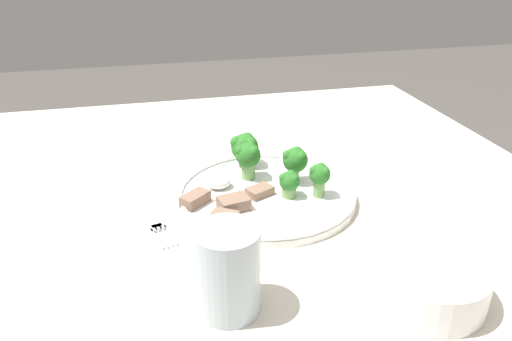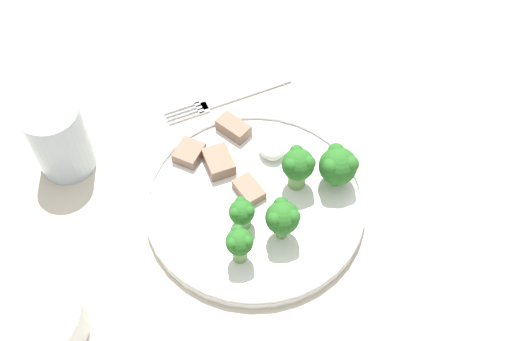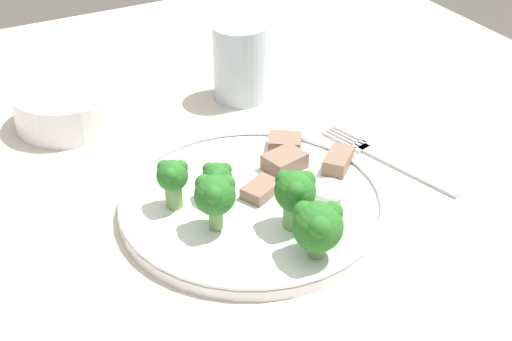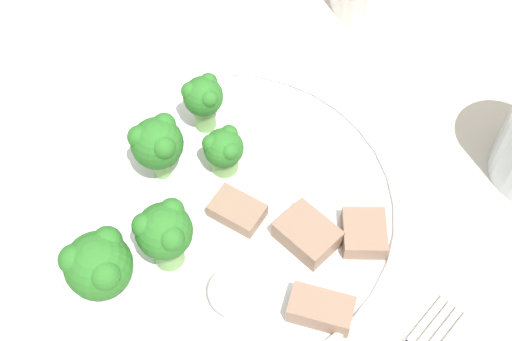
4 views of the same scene
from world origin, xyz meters
name	(u,v)px [view 4 (image 4 of 4)]	position (x,y,z in m)	size (l,w,h in m)	color
table	(290,269)	(0.00, 0.00, 0.63)	(1.09, 1.20, 0.72)	beige
dinner_plate	(222,207)	(-0.04, -0.04, 0.73)	(0.28, 0.28, 0.02)	white
broccoli_floret_near_rim_left	(203,98)	(-0.11, -0.01, 0.77)	(0.03, 0.03, 0.06)	#709E56
broccoli_floret_center_left	(157,143)	(-0.09, -0.07, 0.77)	(0.04, 0.04, 0.06)	#709E56
broccoli_floret_back_left	(224,149)	(-0.07, -0.02, 0.76)	(0.03, 0.03, 0.04)	#709E56
broccoli_floret_front_left	(164,233)	(-0.02, -0.10, 0.77)	(0.04, 0.04, 0.06)	#709E56
broccoli_floret_center_back	(98,264)	(-0.03, -0.15, 0.77)	(0.05, 0.05, 0.06)	#709E56
meat_slice_front_slice	(364,233)	(0.05, 0.03, 0.74)	(0.05, 0.05, 0.02)	#846651
meat_slice_middle_slice	(237,210)	(-0.02, -0.04, 0.74)	(0.05, 0.04, 0.01)	#846651
meat_slice_rear_slice	(307,234)	(0.02, -0.01, 0.74)	(0.05, 0.04, 0.02)	#846651
meat_slice_edge_slice	(321,309)	(0.08, -0.03, 0.74)	(0.05, 0.05, 0.02)	#846651
sauce_dollop	(233,292)	(0.03, -0.08, 0.74)	(0.04, 0.04, 0.02)	white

